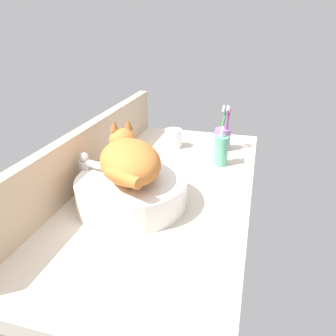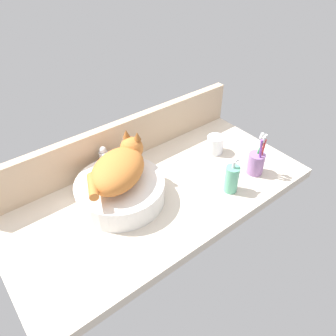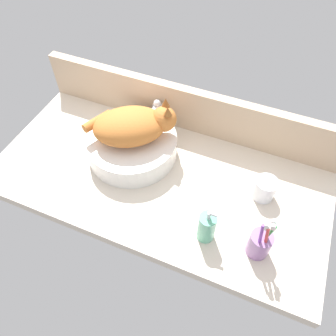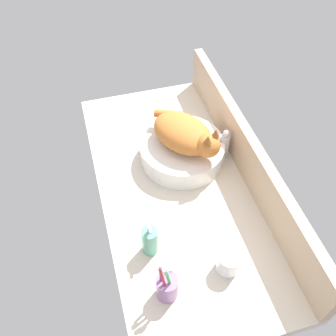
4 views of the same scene
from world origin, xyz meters
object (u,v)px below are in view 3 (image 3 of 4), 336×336
sink_basin (132,146)px  toothbrush_cup (260,243)px  soap_dispenser (207,227)px  cat (133,125)px  faucet (156,115)px  water_glass (264,190)px

sink_basin → toothbrush_cup: (51.66, -20.50, 0.89)cm
soap_dispenser → cat: bearing=147.0°
soap_dispenser → toothbrush_cup: 15.87cm
faucet → soap_dispenser: bearing=-48.3°
toothbrush_cup → water_glass: size_ratio=2.39×
soap_dispenser → water_glass: size_ratio=1.85×
toothbrush_cup → water_glass: bearing=97.8°
faucet → soap_dispenser: size_ratio=0.94×
faucet → water_glass: faucet is taller
water_glass → soap_dispenser: bearing=-120.8°
sink_basin → water_glass: sink_basin is taller
sink_basin → faucet: bearing=79.7°
toothbrush_cup → water_glass: (-2.81, 20.56, -1.78)cm
soap_dispenser → faucet: bearing=131.7°
cat → toothbrush_cup: cat is taller
cat → soap_dispenser: (34.74, -22.55, -8.54)cm
faucet → water_glass: 48.67cm
toothbrush_cup → faucet: bearing=143.8°
cat → faucet: bearing=83.4°
cat → water_glass: 48.97cm
water_glass → toothbrush_cup: bearing=-82.2°
soap_dispenser → toothbrush_cup: toothbrush_cup is taller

